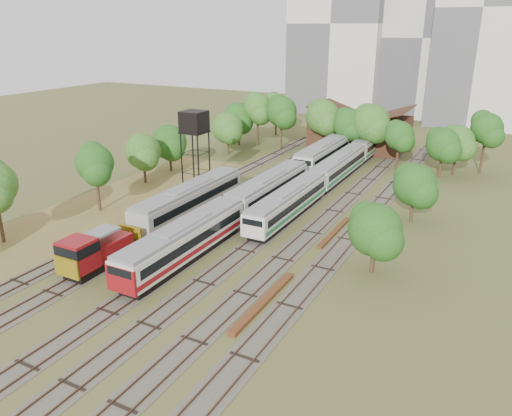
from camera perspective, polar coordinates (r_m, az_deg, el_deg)
The scene contains 18 objects.
ground at distance 42.00m, azimuth -10.72°, elevation -9.68°, with size 240.00×240.00×0.00m, color #475123.
dry_grass_patch at distance 58.70m, azimuth -19.82°, elevation -1.67°, with size 14.00×60.00×0.04m, color brown.
tracks at distance 61.81m, azimuth 3.13°, elevation 0.66°, with size 24.60×80.00×0.19m.
railcar_red_set at distance 53.25m, azimuth -2.76°, elevation -0.47°, with size 2.92×34.58×3.61m.
railcar_green_set at distance 71.90m, azimuth 9.45°, elevation 4.67°, with size 2.72×52.08×3.35m.
railcar_rear at distance 76.86m, azimuth 7.63°, elevation 5.97°, with size 3.10×16.08×3.84m.
shunter_locomotive at distance 46.68m, azimuth -18.07°, elevation -4.85°, with size 2.72×8.10×3.56m.
old_grey_coach at distance 56.96m, azimuth -7.55°, elevation 0.90°, with size 3.00×18.00×3.71m.
water_tower at distance 64.90m, azimuth -7.09°, elevation 9.52°, with size 3.02×3.02×10.47m.
rail_pile_near at distance 40.00m, azimuth 0.88°, elevation -10.65°, with size 0.68×10.14×0.34m, color brown.
rail_pile_far at distance 53.21m, azimuth 8.92°, elevation -2.76°, with size 0.55×8.87×0.29m, color brown.
maintenance_shed at distance 91.17m, azimuth 11.82°, elevation 8.53°, with size 16.45×11.55×7.58m.
tree_band_left at distance 72.00m, azimuth -10.65°, elevation 7.30°, with size 7.80×75.19×8.40m.
tree_band_far at distance 83.62m, azimuth 10.69°, elevation 9.71°, with size 42.35×10.34×9.36m.
tree_band_right at distance 58.93m, azimuth 17.90°, elevation 3.16°, with size 5.26×38.30×7.18m.
tower_left at distance 129.84m, azimuth 9.77°, elevation 20.06°, with size 22.00×16.00×42.00m, color beige.
tower_centre at distance 129.85m, azimuth 19.25°, elevation 17.96°, with size 20.00×18.00×36.00m, color beige.
tower_right at distance 120.45m, azimuth 24.88°, elevation 20.05°, with size 18.00×16.00×48.00m, color beige.
Camera 1 is at (23.49, -28.03, 20.67)m, focal length 35.00 mm.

